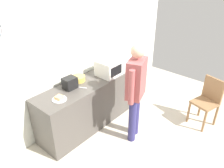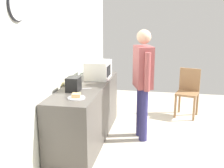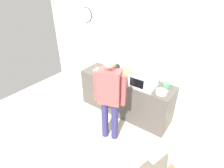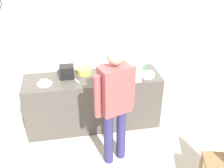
% 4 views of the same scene
% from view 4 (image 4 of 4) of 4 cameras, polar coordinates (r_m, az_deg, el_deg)
% --- Properties ---
extents(back_wall, '(5.40, 0.13, 2.60)m').
position_cam_4_polar(back_wall, '(4.35, -4.28, 8.42)').
color(back_wall, silver).
rests_on(back_wall, ground_plane).
extents(kitchen_counter, '(2.17, 0.62, 0.91)m').
position_cam_4_polar(kitchen_counter, '(4.40, -4.02, -3.80)').
color(kitchen_counter, '#4C4742').
rests_on(kitchen_counter, ground_plane).
extents(microwave, '(0.50, 0.39, 0.30)m').
position_cam_4_polar(microwave, '(4.08, 2.39, 3.21)').
color(microwave, silver).
rests_on(microwave, kitchen_counter).
extents(sandwich_plate, '(0.23, 0.23, 0.07)m').
position_cam_4_polar(sandwich_plate, '(4.09, -14.39, 0.22)').
color(sandwich_plate, white).
rests_on(sandwich_plate, kitchen_counter).
extents(salad_bowl, '(0.25, 0.25, 0.09)m').
position_cam_4_polar(salad_bowl, '(4.28, -6.11, 2.85)').
color(salad_bowl, gold).
rests_on(salad_bowl, kitchen_counter).
extents(cereal_bowl, '(0.22, 0.22, 0.06)m').
position_cam_4_polar(cereal_bowl, '(4.21, 7.76, 2.00)').
color(cereal_bowl, white).
rests_on(cereal_bowl, kitchen_counter).
extents(mixing_bowl, '(0.16, 0.16, 0.08)m').
position_cam_4_polar(mixing_bowl, '(4.45, 6.46, 3.86)').
color(mixing_bowl, '#4C8E60').
rests_on(mixing_bowl, kitchen_counter).
extents(toaster, '(0.22, 0.18, 0.20)m').
position_cam_4_polar(toaster, '(4.17, -9.72, 2.59)').
color(toaster, black).
rests_on(toaster, kitchen_counter).
extents(fork_utensil, '(0.09, 0.16, 0.01)m').
position_cam_4_polar(fork_utensil, '(4.09, -7.60, 0.69)').
color(fork_utensil, silver).
rests_on(fork_utensil, kitchen_counter).
extents(spoon_utensil, '(0.17, 0.03, 0.01)m').
position_cam_4_polar(spoon_utensil, '(4.36, 7.11, 2.70)').
color(spoon_utensil, silver).
rests_on(spoon_utensil, kitchen_counter).
extents(person_standing, '(0.56, 0.36, 1.75)m').
position_cam_4_polar(person_standing, '(3.39, 0.67, -3.47)').
color(person_standing, navy).
rests_on(person_standing, ground_plane).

